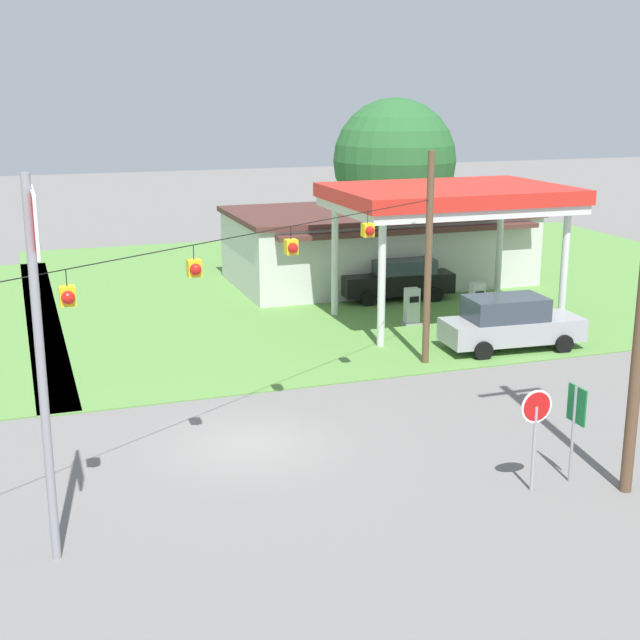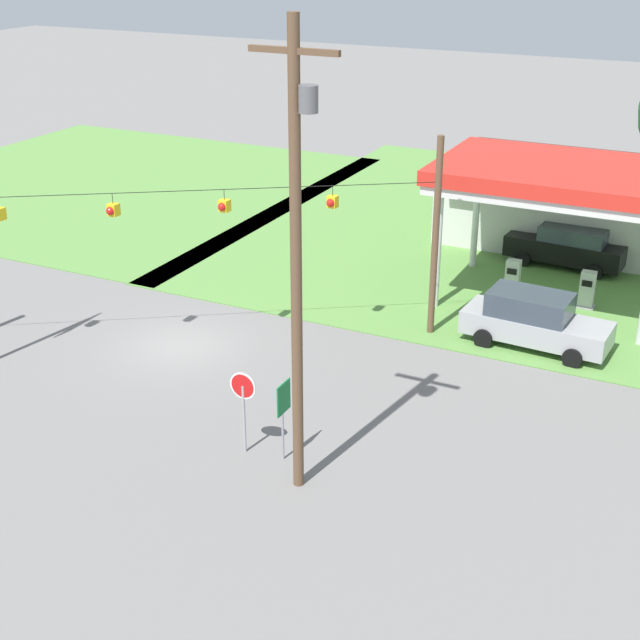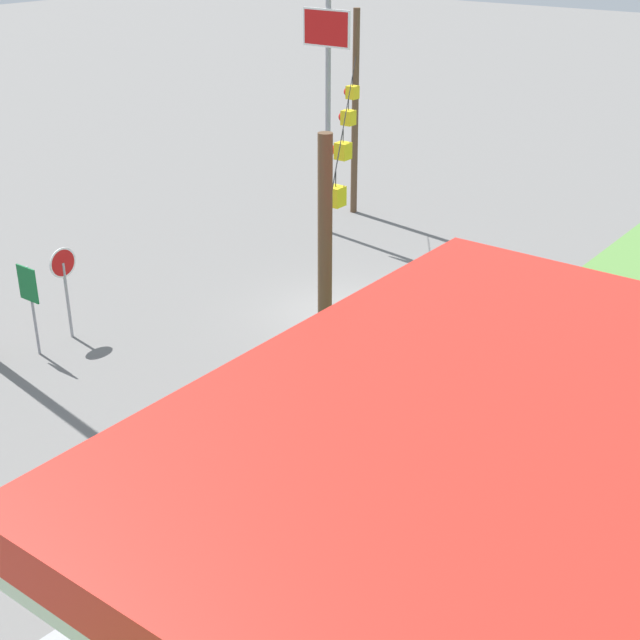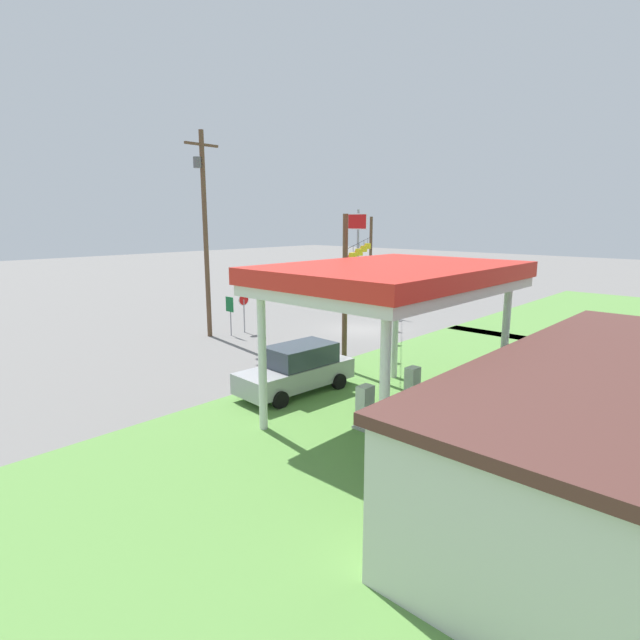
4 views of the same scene
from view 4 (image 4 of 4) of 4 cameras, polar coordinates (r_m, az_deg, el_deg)
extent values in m
plane|color=slate|center=(32.31, 4.63, -1.11)|extent=(160.00, 160.00, 0.00)
cube|color=#5B8E42|center=(14.04, 32.43, -20.09)|extent=(36.00, 28.00, 0.04)
cube|color=silver|center=(17.26, 8.36, 3.93)|extent=(8.86, 6.11, 0.35)
cube|color=red|center=(17.21, 8.40, 5.41)|extent=(9.06, 6.31, 0.55)
cylinder|color=silver|center=(22.16, 8.59, -0.91)|extent=(0.28, 0.28, 4.58)
cylinder|color=silver|center=(16.57, -6.61, -5.04)|extent=(0.28, 0.28, 4.58)
cylinder|color=silver|center=(19.90, 20.33, -2.90)|extent=(0.28, 0.28, 4.58)
cylinder|color=silver|center=(13.41, 7.36, -9.06)|extent=(0.28, 0.28, 4.58)
cube|color=#512D28|center=(15.24, 20.25, -4.13)|extent=(12.45, 0.70, 0.20)
cube|color=gray|center=(19.58, 10.41, -9.42)|extent=(0.71, 0.56, 0.12)
cube|color=silver|center=(19.33, 10.50, -7.33)|extent=(0.55, 0.40, 1.39)
cube|color=black|center=(19.35, 9.99, -6.42)|extent=(0.39, 0.03, 0.24)
cube|color=gray|center=(17.36, 5.11, -12.06)|extent=(0.71, 0.56, 0.12)
cube|color=silver|center=(17.07, 5.16, -9.73)|extent=(0.55, 0.40, 1.39)
cube|color=black|center=(17.10, 4.60, -8.69)|extent=(0.39, 0.03, 0.24)
cube|color=#9E9EA3|center=(20.44, -2.81, -6.32)|extent=(5.18, 2.16, 0.81)
cube|color=#333D47|center=(20.40, -2.19, -3.96)|extent=(2.89, 1.87, 0.82)
cylinder|color=black|center=(18.93, -4.55, -9.10)|extent=(0.69, 0.26, 0.68)
cylinder|color=black|center=(20.35, -7.94, -7.70)|extent=(0.69, 0.26, 0.68)
cylinder|color=black|center=(20.93, 2.19, -7.05)|extent=(0.69, 0.26, 0.68)
cylinder|color=black|center=(22.23, -1.32, -5.94)|extent=(0.69, 0.26, 0.68)
cube|color=black|center=(16.57, 21.03, -11.28)|extent=(5.14, 2.24, 0.88)
cube|color=#333D47|center=(16.05, 20.73, -9.12)|extent=(2.88, 1.92, 0.62)
cylinder|color=black|center=(18.41, 20.47, -10.42)|extent=(0.70, 0.27, 0.68)
cylinder|color=black|center=(17.72, 26.01, -11.73)|extent=(0.70, 0.27, 0.68)
cylinder|color=black|center=(15.89, 15.20, -13.62)|extent=(0.70, 0.27, 0.68)
cylinder|color=black|center=(15.09, 21.48, -15.43)|extent=(0.70, 0.27, 0.68)
cylinder|color=#99999E|center=(31.59, -8.66, 0.46)|extent=(0.08, 0.08, 2.10)
cylinder|color=white|center=(31.41, -8.72, 2.34)|extent=(0.80, 0.03, 0.80)
cylinder|color=red|center=(31.41, -8.72, 2.34)|extent=(0.70, 0.03, 0.70)
cylinder|color=gray|center=(38.51, 4.32, 6.72)|extent=(0.18, 0.18, 7.73)
cube|color=white|center=(38.31, 4.29, 11.16)|extent=(0.06, 1.83, 1.17)
cube|color=red|center=(38.31, 4.29, 11.16)|extent=(0.07, 1.71, 1.05)
cylinder|color=gray|center=(30.77, -10.17, 0.40)|extent=(0.07, 0.07, 2.40)
cube|color=#146B33|center=(30.61, -10.30, 1.77)|extent=(0.04, 0.70, 0.90)
cylinder|color=brown|center=(30.41, -12.94, 9.24)|extent=(0.28, 0.28, 11.95)
cube|color=brown|center=(30.69, -13.39, 18.93)|extent=(2.20, 0.14, 0.14)
cylinder|color=#59595B|center=(30.37, -13.87, 17.09)|extent=(0.44, 0.44, 0.60)
cylinder|color=brown|center=(40.74, 5.79, 6.59)|extent=(0.24, 0.24, 7.22)
cylinder|color=brown|center=(22.78, 2.85, 2.92)|extent=(0.24, 0.24, 7.22)
cylinder|color=black|center=(31.59, 4.79, 8.93)|extent=(15.13, 10.02, 0.02)
cylinder|color=black|center=(37.01, 5.48, 8.99)|extent=(0.02, 0.02, 0.35)
cube|color=yellow|center=(37.03, 5.47, 8.41)|extent=(0.32, 0.32, 0.40)
sphere|color=red|center=(37.13, 5.26, 8.42)|extent=(0.28, 0.28, 0.28)
cylinder|color=black|center=(33.40, 5.04, 8.75)|extent=(0.02, 0.02, 0.35)
cube|color=yellow|center=(33.42, 5.03, 8.11)|extent=(0.32, 0.32, 0.40)
sphere|color=red|center=(33.52, 4.80, 8.12)|extent=(0.28, 0.28, 0.28)
cylinder|color=black|center=(29.79, 4.50, 8.45)|extent=(0.02, 0.02, 0.35)
cube|color=yellow|center=(29.81, 4.49, 7.73)|extent=(0.32, 0.32, 0.40)
sphere|color=red|center=(29.92, 4.23, 7.75)|extent=(0.28, 0.28, 0.28)
cylinder|color=black|center=(26.19, 3.81, 8.07)|extent=(0.02, 0.02, 0.35)
cube|color=yellow|center=(26.21, 3.80, 7.25)|extent=(0.32, 0.32, 0.40)
sphere|color=red|center=(26.32, 3.51, 7.27)|extent=(0.28, 0.28, 0.28)
camera|label=1|loc=(50.99, -10.96, 13.71)|focal=50.00mm
camera|label=2|loc=(43.92, -38.34, 17.83)|focal=50.00mm
camera|label=3|loc=(9.58, -2.13, 32.80)|focal=50.00mm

